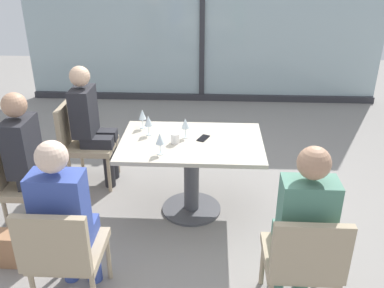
{
  "coord_description": "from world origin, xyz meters",
  "views": [
    {
      "loc": [
        0.17,
        -3.35,
        2.29
      ],
      "look_at": [
        0.0,
        0.1,
        0.65
      ],
      "focal_mm": 39.1,
      "sensor_mm": 36.0,
      "label": 1
    }
  ],
  "objects_px": {
    "wine_glass_1": "(160,139)",
    "person_side_end": "(31,157)",
    "person_far_left": "(91,121)",
    "wine_glass_3": "(185,124)",
    "chair_front_right": "(303,259)",
    "handbag_0": "(15,248)",
    "chair_side_end": "(23,178)",
    "wine_glass_0": "(148,121)",
    "handbag_1": "(68,190)",
    "cell_phone_on_table": "(203,138)",
    "chair_front_left": "(63,251)",
    "person_front_right": "(303,222)",
    "dining_table_main": "(191,159)",
    "wine_glass_2": "(142,115)",
    "coffee_cup": "(175,138)",
    "chair_far_left": "(82,139)",
    "person_front_left": "(65,215)"
  },
  "relations": [
    {
      "from": "wine_glass_1",
      "to": "person_side_end",
      "type": "bearing_deg",
      "value": -176.85
    },
    {
      "from": "person_far_left",
      "to": "wine_glass_3",
      "type": "xyz_separation_m",
      "value": [
        0.98,
        -0.42,
        0.16
      ]
    },
    {
      "from": "chair_front_right",
      "to": "handbag_0",
      "type": "height_order",
      "value": "chair_front_right"
    },
    {
      "from": "chair_side_end",
      "to": "person_far_left",
      "type": "relative_size",
      "value": 0.69
    },
    {
      "from": "wine_glass_0",
      "to": "handbag_1",
      "type": "relative_size",
      "value": 0.62
    },
    {
      "from": "wine_glass_3",
      "to": "cell_phone_on_table",
      "type": "relative_size",
      "value": 1.28
    },
    {
      "from": "chair_front_left",
      "to": "wine_glass_3",
      "type": "bearing_deg",
      "value": 61.46
    },
    {
      "from": "person_side_end",
      "to": "person_far_left",
      "type": "xyz_separation_m",
      "value": [
        0.28,
        0.81,
        0.0
      ]
    },
    {
      "from": "chair_front_right",
      "to": "person_front_right",
      "type": "xyz_separation_m",
      "value": [
        -0.0,
        0.11,
        0.2
      ]
    },
    {
      "from": "dining_table_main",
      "to": "wine_glass_1",
      "type": "xyz_separation_m",
      "value": [
        -0.24,
        -0.27,
        0.32
      ]
    },
    {
      "from": "chair_front_right",
      "to": "wine_glass_2",
      "type": "relative_size",
      "value": 4.7
    },
    {
      "from": "chair_side_end",
      "to": "wine_glass_3",
      "type": "bearing_deg",
      "value": 16.14
    },
    {
      "from": "chair_front_left",
      "to": "person_side_end",
      "type": "height_order",
      "value": "person_side_end"
    },
    {
      "from": "dining_table_main",
      "to": "coffee_cup",
      "type": "bearing_deg",
      "value": -159.89
    },
    {
      "from": "person_far_left",
      "to": "wine_glass_1",
      "type": "bearing_deg",
      "value": -43.48
    },
    {
      "from": "chair_far_left",
      "to": "dining_table_main",
      "type": "bearing_deg",
      "value": -23.02
    },
    {
      "from": "chair_front_right",
      "to": "wine_glass_2",
      "type": "distance_m",
      "value": 1.99
    },
    {
      "from": "coffee_cup",
      "to": "person_far_left",
      "type": "bearing_deg",
      "value": 149.07
    },
    {
      "from": "wine_glass_2",
      "to": "chair_far_left",
      "type": "bearing_deg",
      "value": 161.95
    },
    {
      "from": "chair_front_right",
      "to": "wine_glass_3",
      "type": "bearing_deg",
      "value": 122.32
    },
    {
      "from": "wine_glass_0",
      "to": "wine_glass_2",
      "type": "bearing_deg",
      "value": 117.34
    },
    {
      "from": "chair_side_end",
      "to": "wine_glass_0",
      "type": "relative_size",
      "value": 4.7
    },
    {
      "from": "chair_far_left",
      "to": "coffee_cup",
      "type": "xyz_separation_m",
      "value": [
        1.01,
        -0.54,
        0.28
      ]
    },
    {
      "from": "dining_table_main",
      "to": "wine_glass_2",
      "type": "height_order",
      "value": "wine_glass_2"
    },
    {
      "from": "chair_front_right",
      "to": "person_front_left",
      "type": "height_order",
      "value": "person_front_left"
    },
    {
      "from": "wine_glass_2",
      "to": "handbag_0",
      "type": "height_order",
      "value": "wine_glass_2"
    },
    {
      "from": "chair_front_right",
      "to": "chair_front_left",
      "type": "relative_size",
      "value": 1.0
    },
    {
      "from": "chair_front_right",
      "to": "person_front_left",
      "type": "bearing_deg",
      "value": 175.95
    },
    {
      "from": "person_front_left",
      "to": "wine_glass_1",
      "type": "bearing_deg",
      "value": 58.64
    },
    {
      "from": "wine_glass_2",
      "to": "wine_glass_3",
      "type": "bearing_deg",
      "value": -25.33
    },
    {
      "from": "handbag_0",
      "to": "handbag_1",
      "type": "height_order",
      "value": "same"
    },
    {
      "from": "wine_glass_0",
      "to": "person_side_end",
      "type": "bearing_deg",
      "value": -154.59
    },
    {
      "from": "wine_glass_2",
      "to": "wine_glass_3",
      "type": "xyz_separation_m",
      "value": [
        0.42,
        -0.2,
        0.0
      ]
    },
    {
      "from": "dining_table_main",
      "to": "chair_far_left",
      "type": "xyz_separation_m",
      "value": [
        -1.15,
        0.49,
        -0.05
      ]
    },
    {
      "from": "chair_front_left",
      "to": "wine_glass_1",
      "type": "height_order",
      "value": "wine_glass_1"
    },
    {
      "from": "chair_front_right",
      "to": "chair_front_left",
      "type": "bearing_deg",
      "value": 180.0
    },
    {
      "from": "handbag_1",
      "to": "person_far_left",
      "type": "bearing_deg",
      "value": 43.94
    },
    {
      "from": "handbag_0",
      "to": "chair_side_end",
      "type": "bearing_deg",
      "value": 100.83
    },
    {
      "from": "person_front_left",
      "to": "wine_glass_1",
      "type": "distance_m",
      "value": 1.02
    },
    {
      "from": "person_far_left",
      "to": "cell_phone_on_table",
      "type": "bearing_deg",
      "value": -20.91
    },
    {
      "from": "chair_front_left",
      "to": "wine_glass_0",
      "type": "relative_size",
      "value": 4.7
    },
    {
      "from": "person_front_right",
      "to": "person_far_left",
      "type": "bearing_deg",
      "value": 138.23
    },
    {
      "from": "person_front_left",
      "to": "wine_glass_3",
      "type": "distance_m",
      "value": 1.41
    },
    {
      "from": "chair_front_left",
      "to": "person_front_right",
      "type": "relative_size",
      "value": 0.69
    },
    {
      "from": "person_far_left",
      "to": "person_front_right",
      "type": "height_order",
      "value": "same"
    },
    {
      "from": "chair_front_right",
      "to": "chair_front_left",
      "type": "xyz_separation_m",
      "value": [
        -1.54,
        0.0,
        0.0
      ]
    },
    {
      "from": "coffee_cup",
      "to": "handbag_1",
      "type": "bearing_deg",
      "value": 173.51
    },
    {
      "from": "person_side_end",
      "to": "person_front_right",
      "type": "xyz_separation_m",
      "value": [
        2.09,
        -0.8,
        0.0
      ]
    },
    {
      "from": "chair_far_left",
      "to": "coffee_cup",
      "type": "height_order",
      "value": "chair_far_left"
    },
    {
      "from": "person_far_left",
      "to": "wine_glass_0",
      "type": "relative_size",
      "value": 6.81
    }
  ]
}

